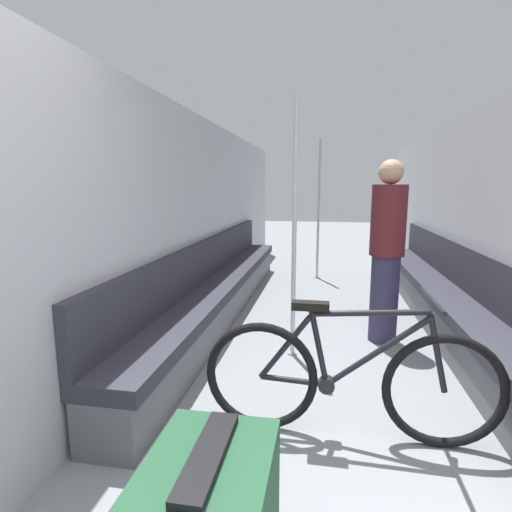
{
  "coord_description": "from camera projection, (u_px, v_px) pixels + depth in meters",
  "views": [
    {
      "loc": [
        -0.04,
        -0.82,
        1.39
      ],
      "look_at": [
        -0.72,
        3.07,
        0.69
      ],
      "focal_mm": 28.0,
      "sensor_mm": 36.0,
      "label": 1
    }
  ],
  "objects": [
    {
      "name": "grab_pole_far",
      "position": [
        294.0,
        235.0,
        3.16
      ],
      "size": [
        0.08,
        0.08,
        2.06
      ],
      "color": "gray",
      "rests_on": "ground"
    },
    {
      "name": "grab_pole_near",
      "position": [
        319.0,
        212.0,
        5.94
      ],
      "size": [
        0.08,
        0.08,
        2.06
      ],
      "color": "gray",
      "rests_on": "ground"
    },
    {
      "name": "passenger_standing",
      "position": [
        387.0,
        250.0,
        3.49
      ],
      "size": [
        0.3,
        0.3,
        1.61
      ],
      "rotation": [
        0.0,
        0.0,
        1.01
      ],
      "color": "#332D4C",
      "rests_on": "ground"
    },
    {
      "name": "bench_seat_row_left",
      "position": [
        221.0,
        290.0,
        4.3
      ],
      "size": [
        0.4,
        4.83,
        0.83
      ],
      "color": "#5B5B60",
      "rests_on": "ground"
    },
    {
      "name": "bench_seat_row_right",
      "position": [
        445.0,
        300.0,
        3.91
      ],
      "size": [
        0.4,
        4.83,
        0.83
      ],
      "color": "#5B5B60",
      "rests_on": "ground"
    },
    {
      "name": "wall_right",
      "position": [
        487.0,
        226.0,
        3.5
      ],
      "size": [
        0.1,
        9.15,
        2.08
      ],
      "primitive_type": "cube",
      "color": "#B2B2B7",
      "rests_on": "ground"
    },
    {
      "name": "bicycle",
      "position": [
        349.0,
        380.0,
        2.18
      ],
      "size": [
        1.62,
        0.46,
        0.83
      ],
      "rotation": [
        0.0,
        0.0,
        -0.02
      ],
      "color": "black",
      "rests_on": "ground"
    },
    {
      "name": "wall_left",
      "position": [
        191.0,
        221.0,
        3.97
      ],
      "size": [
        0.1,
        9.15,
        2.08
      ],
      "primitive_type": "cube",
      "color": "#B2B2B7",
      "rests_on": "ground"
    }
  ]
}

